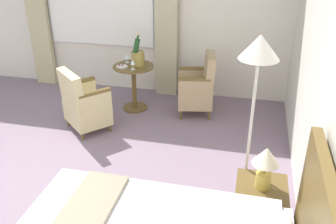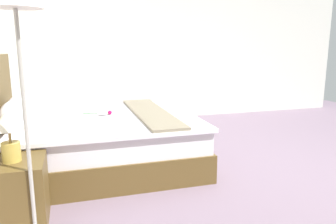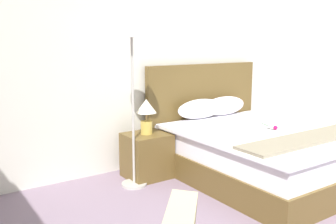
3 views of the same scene
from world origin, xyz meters
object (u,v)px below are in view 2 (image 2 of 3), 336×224
at_px(nightstand, 16,193).
at_px(bedside_lamp, 9,127).
at_px(bed, 94,138).
at_px(floor_lamp_brass, 17,21).

xyz_separation_m(nightstand, bedside_lamp, (-0.00, -0.00, 0.53)).
bearing_deg(bed, nightstand, 148.05).
distance_m(bed, floor_lamp_brass, 1.89).
distance_m(nightstand, floor_lamp_brass, 1.31).
relative_size(bed, bedside_lamp, 5.36).
bearing_deg(bedside_lamp, floor_lamp_brass, -149.30).
bearing_deg(floor_lamp_brass, nightstand, 30.70).
height_order(bed, nightstand, bed).
height_order(bedside_lamp, floor_lamp_brass, floor_lamp_brass).
relative_size(nightstand, floor_lamp_brass, 0.29).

